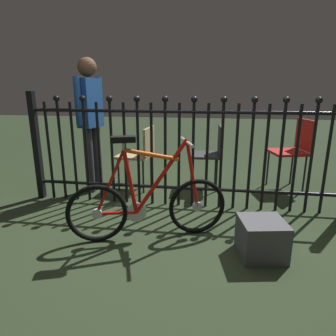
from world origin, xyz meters
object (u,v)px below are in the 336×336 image
person_visitor (90,114)px  display_crate (262,238)px  bicycle (148,203)px  chair_tan (140,152)px  chair_charcoal (211,150)px  chair_red (294,147)px

person_visitor → display_crate: 2.46m
bicycle → chair_tan: bicycle is taller
chair_charcoal → display_crate: size_ratio=2.43×
person_visitor → display_crate: person_visitor is taller
display_crate → person_visitor: bearing=145.8°
bicycle → display_crate: bicycle is taller
bicycle → chair_charcoal: bearing=70.0°
chair_red → display_crate: size_ratio=2.65×
bicycle → chair_red: bicycle is taller
chair_red → person_visitor: bearing=-170.1°
bicycle → display_crate: size_ratio=3.93×
bicycle → chair_tan: size_ratio=1.67×
chair_red → chair_charcoal: (-1.07, -0.13, -0.05)m
chair_charcoal → display_crate: 1.71m
chair_tan → chair_charcoal: chair_charcoal is taller
person_visitor → chair_red: bearing=9.9°
chair_charcoal → person_visitor: 1.59m
chair_red → chair_charcoal: 1.08m
chair_tan → chair_red: bearing=8.5°
bicycle → chair_tan: (-0.37, 1.29, 0.17)m
chair_tan → person_visitor: size_ratio=0.49×
chair_tan → person_visitor: (-0.58, -0.15, 0.48)m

